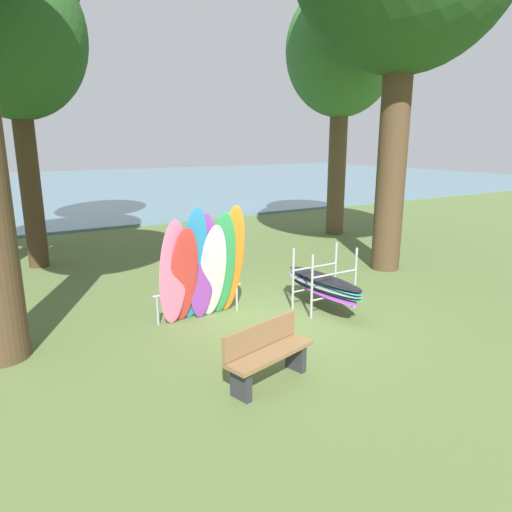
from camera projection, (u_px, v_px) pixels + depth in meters
ground_plane at (280, 315)px, 9.02m from camera, size 80.00×80.00×0.00m
lake_water at (50, 188)px, 32.80m from camera, size 80.00×36.00×0.10m
tree_far_left_back at (342, 54)px, 15.44m from camera, size 3.75×3.75×8.38m
tree_deep_back at (13, 38)px, 11.14m from camera, size 3.47×3.47×7.78m
leaning_board_pile at (203, 269)px, 8.45m from camera, size 1.75×0.77×2.22m
board_storage_rack at (324, 284)px, 9.25m from camera, size 1.15×2.13×1.25m
park_bench at (267, 352)px, 6.42m from camera, size 1.46×0.74×0.85m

